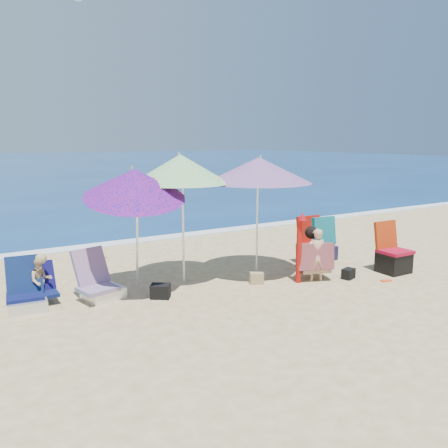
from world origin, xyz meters
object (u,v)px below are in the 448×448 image
furled_umbrella (300,244)px  chair_navy (26,295)px  umbrella_turquoise (259,170)px  camp_chair_left (393,257)px  umbrella_striped (181,169)px  camp_chair_right (316,248)px  umbrella_blue (135,183)px  person_center (315,255)px  person_left (41,280)px  chair_rainbow (99,286)px

furled_umbrella → chair_navy: 4.62m
umbrella_turquoise → camp_chair_left: 3.17m
chair_navy → camp_chair_left: bearing=-14.2°
umbrella_striped → camp_chair_right: umbrella_striped is taller
camp_chair_left → camp_chair_right: 1.49m
umbrella_blue → person_center: (3.06, -0.96, -1.39)m
camp_chair_left → camp_chair_right: camp_chair_right is taller
furled_umbrella → person_center: size_ratio=1.32×
camp_chair_right → person_center: size_ratio=1.06×
umbrella_blue → camp_chair_left: (4.73, -1.36, -1.57)m
umbrella_striped → person_left: 2.96m
furled_umbrella → person_left: bearing=162.0°
camp_chair_left → umbrella_turquoise: bearing=152.6°
umbrella_blue → person_center: umbrella_blue is taller
umbrella_blue → camp_chair_left: umbrella_blue is taller
umbrella_blue → person_left: umbrella_blue is taller
umbrella_striped → person_left: umbrella_striped is taller
umbrella_striped → camp_chair_right: size_ratio=2.23×
umbrella_turquoise → camp_chair_right: bearing=-4.0°
person_left → camp_chair_left: bearing=-16.1°
umbrella_turquoise → chair_navy: 4.48m
furled_umbrella → person_left: (-4.18, 1.36, -0.35)m
umbrella_striped → chair_rainbow: size_ratio=2.80×
umbrella_striped → chair_navy: bearing=-179.8°
umbrella_turquoise → chair_rainbow: (-2.98, 0.27, -1.80)m
chair_rainbow → person_center: (3.68, -1.10, 0.27)m
umbrella_turquoise → person_left: umbrella_turquoise is taller
chair_navy → chair_rainbow: size_ratio=0.93×
chair_rainbow → umbrella_turquoise: bearing=-5.2°
umbrella_blue → camp_chair_left: size_ratio=2.31×
camp_chair_left → camp_chair_right: bearing=130.4°
chair_rainbow → camp_chair_right: camp_chair_right is taller
umbrella_turquoise → camp_chair_right: size_ratio=2.44×
furled_umbrella → umbrella_turquoise: bearing=114.2°
umbrella_turquoise → camp_chair_right: 2.15m
chair_navy → camp_chair_right: 5.51m
umbrella_blue → umbrella_striped: bearing=16.5°
chair_rainbow → person_center: bearing=-16.7°
umbrella_blue → chair_navy: (-1.71, 0.28, -1.67)m
person_left → camp_chair_right: bearing=-7.2°
camp_chair_left → chair_rainbow: bearing=164.4°
umbrella_turquoise → furled_umbrella: bearing=-65.8°
camp_chair_left → chair_navy: bearing=165.8°
umbrella_blue → person_center: 3.50m
chair_navy → person_center: bearing=-14.5°
umbrella_turquoise → camp_chair_right: (1.41, -0.10, -1.63)m
umbrella_blue → camp_chair_left: 5.17m
furled_umbrella → umbrella_blue: bearing=161.3°
umbrella_striped → chair_navy: size_ratio=3.02×
umbrella_striped → furled_umbrella: umbrella_striped is taller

